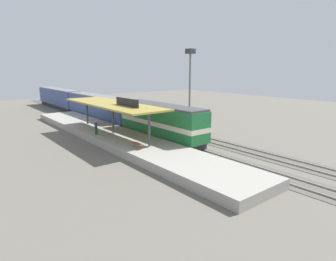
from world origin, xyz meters
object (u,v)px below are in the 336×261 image
(platform_bench, at_px, (138,144))
(locomotive, at_px, (161,122))
(passenger_carriage_front, at_px, (98,107))
(light_mast, at_px, (190,72))
(passenger_carriage_rear, at_px, (59,98))
(person_waiting, at_px, (96,127))
(freight_car, at_px, (165,116))

(platform_bench, xyz_separation_m, locomotive, (6.00, 3.97, 1.07))
(passenger_carriage_front, bearing_deg, light_mast, -62.30)
(passenger_carriage_rear, relative_size, person_waiting, 11.70)
(passenger_carriage_front, xyz_separation_m, passenger_carriage_rear, (0.00, 20.80, 0.00))
(freight_car, height_order, person_waiting, freight_car)
(locomotive, height_order, light_mast, light_mast)
(platform_bench, distance_m, person_waiting, 8.49)
(freight_car, distance_m, person_waiting, 11.28)
(person_waiting, bearing_deg, platform_bench, -85.54)
(person_waiting, bearing_deg, locomotive, -33.97)
(light_mast, bearing_deg, freight_car, 148.16)
(platform_bench, height_order, passenger_carriage_front, passenger_carriage_front)
(freight_car, xyz_separation_m, person_waiting, (-11.26, -0.64, -0.12))
(locomotive, xyz_separation_m, person_waiting, (-6.66, 4.49, -0.56))
(passenger_carriage_rear, relative_size, freight_car, 1.67)
(passenger_carriage_front, height_order, passenger_carriage_rear, same)
(platform_bench, relative_size, light_mast, 0.15)
(platform_bench, distance_m, passenger_carriage_front, 22.79)
(freight_car, height_order, light_mast, light_mast)
(locomotive, relative_size, freight_car, 1.20)
(passenger_carriage_front, bearing_deg, platform_bench, -105.28)
(light_mast, bearing_deg, platform_bench, -152.74)
(locomotive, xyz_separation_m, light_mast, (7.80, 3.14, 5.99))
(platform_bench, relative_size, passenger_carriage_rear, 0.08)
(platform_bench, height_order, locomotive, locomotive)
(locomotive, relative_size, passenger_carriage_rear, 0.72)
(passenger_carriage_front, relative_size, person_waiting, 11.70)
(passenger_carriage_front, distance_m, person_waiting, 15.07)
(passenger_carriage_front, relative_size, light_mast, 1.71)
(platform_bench, distance_m, passenger_carriage_rear, 43.20)
(passenger_carriage_front, xyz_separation_m, freight_car, (4.60, -12.87, -0.34))
(locomotive, relative_size, person_waiting, 8.44)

